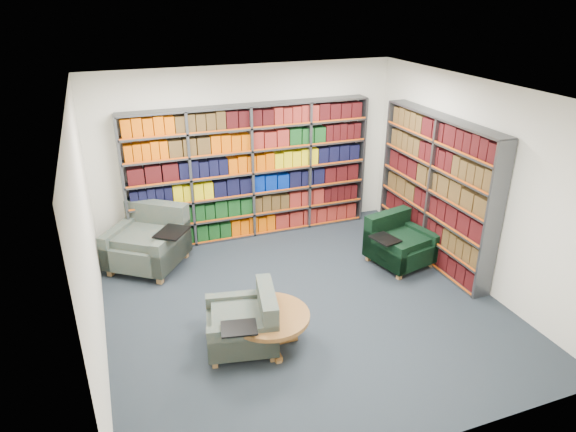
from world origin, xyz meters
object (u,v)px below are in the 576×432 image
object	(u,v)px
chair_teal_front	(248,325)
chair_teal_left	(150,242)
chair_green_right	(397,244)
coffee_table	(269,321)

from	to	relation	value
chair_teal_front	chair_teal_left	bearing A→B (deg)	108.70
chair_green_right	coffee_table	size ratio (longest dim) A/B	1.12
chair_teal_left	chair_green_right	world-z (taller)	chair_teal_left
chair_green_right	coffee_table	world-z (taller)	chair_green_right
chair_teal_left	chair_teal_front	world-z (taller)	chair_teal_left
chair_teal_front	coffee_table	size ratio (longest dim) A/B	1.08
chair_teal_left	coffee_table	bearing A→B (deg)	-67.34
chair_green_right	coffee_table	distance (m)	2.78
chair_green_right	coffee_table	bearing A→B (deg)	-152.90
chair_teal_left	chair_teal_front	xyz separation A→B (m)	(0.82, -2.42, -0.07)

